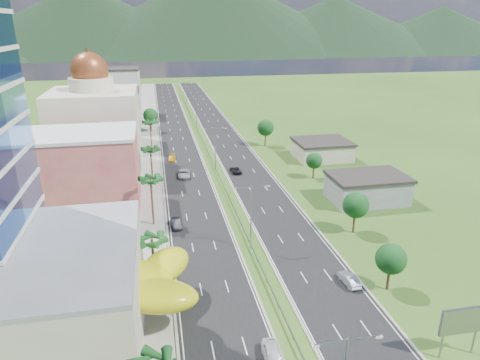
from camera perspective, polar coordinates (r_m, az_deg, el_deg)
ground at (r=62.76m, az=3.50°, el=-13.42°), size 500.00×500.00×0.00m
road_left at (r=144.79m, az=-8.52°, el=6.07°), size 11.00×260.00×0.04m
road_right at (r=146.23m, az=-2.62°, el=6.41°), size 11.00×260.00×0.04m
sidewalk_left at (r=144.67m, az=-12.30°, el=5.84°), size 7.00×260.00×0.12m
median_guardrail at (r=127.83m, az=-4.70°, el=4.63°), size 0.10×216.06×0.76m
streetlight_median_b at (r=68.01m, az=1.49°, el=-4.09°), size 6.04×0.25×11.00m
streetlight_median_c at (r=105.17m, az=-3.34°, el=4.72°), size 6.04×0.25×11.00m
streetlight_median_d at (r=148.75m, az=-5.85°, el=9.22°), size 6.04×0.25×11.00m
streetlight_median_e at (r=192.98m, az=-7.24°, el=11.66°), size 6.04×0.25×11.00m
mall_podium at (r=56.14m, az=-29.07°, el=-14.01°), size 30.00×24.00×11.00m
lime_canopy at (r=55.43m, az=-16.23°, el=-13.12°), size 18.00×15.00×7.40m
pink_shophouse at (r=87.93m, az=-19.97°, el=0.90°), size 20.00×15.00×15.00m
domed_building at (r=108.90m, az=-18.63°, el=6.73°), size 20.00×20.00×28.70m
midrise_grey at (r=133.78m, az=-16.88°, el=7.78°), size 16.00×15.00×16.00m
midrise_beige at (r=155.57m, az=-16.18°, el=8.92°), size 16.00×15.00×13.00m
midrise_white at (r=177.79m, az=-15.75°, el=11.10°), size 16.00×15.00×18.00m
billboard at (r=54.06m, az=27.50°, el=-16.48°), size 5.20×0.35×6.20m
shed_near at (r=92.10m, az=16.57°, el=-1.17°), size 15.00×10.00×5.00m
shed_far at (r=118.75m, az=10.86°, el=3.91°), size 14.00×12.00×4.40m
palm_tree_b at (r=59.28m, az=-11.66°, el=-8.06°), size 3.60×3.60×8.10m
palm_tree_c at (r=77.03m, az=-11.84°, el=-0.16°), size 3.60×3.60×9.60m
palm_tree_d at (r=99.23m, az=-11.85°, el=3.84°), size 3.60×3.60×8.60m
palm_tree_e at (r=123.30m, az=-11.92°, el=7.37°), size 3.60×3.60×9.40m
leafy_tree_lfar at (r=148.33m, az=-11.86°, el=8.41°), size 4.90×4.90×8.05m
leafy_tree_ra at (r=62.07m, az=19.49°, el=-9.91°), size 4.20×4.20×6.90m
leafy_tree_rb at (r=76.50m, az=15.18°, el=-3.27°), size 4.55×4.55×7.47m
leafy_tree_rc at (r=101.92m, az=9.85°, el=2.55°), size 3.85×3.85×6.33m
leafy_tree_rd at (r=127.95m, az=3.43°, el=6.96°), size 4.90×4.90×8.05m
mountain_ridge at (r=507.06m, az=-3.06°, el=16.19°), size 860.00×140.00×90.00m
car_white_near_left at (r=50.15m, az=4.37°, el=-22.28°), size 2.34×5.02×1.66m
car_dark_left at (r=78.45m, az=-8.52°, el=-5.70°), size 2.02×4.48×1.43m
car_silver_mid_left at (r=103.27m, az=-7.45°, el=0.84°), size 2.94×5.79×1.57m
car_yellow_far_left at (r=116.41m, az=-9.03°, el=2.93°), size 2.19×4.72×1.33m
car_silver_right at (r=63.73m, az=14.33°, el=-12.68°), size 1.88×4.56×1.47m
car_dark_far_right at (r=105.52m, az=-0.60°, el=1.37°), size 2.47×4.88×1.32m
motorcycle at (r=64.23m, az=-8.35°, el=-12.06°), size 0.81×1.98×1.23m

